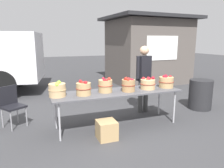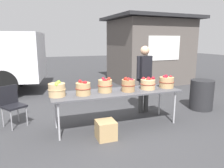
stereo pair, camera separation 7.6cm
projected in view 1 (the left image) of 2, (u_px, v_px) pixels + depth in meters
name	position (u px, v px, depth m)	size (l,w,h in m)	color
ground_plane	(117.00, 125.00, 4.58)	(40.00, 40.00, 0.00)	#38383A
market_table	(117.00, 93.00, 4.44)	(2.70, 0.76, 0.75)	#4C4C51
apple_basket_green_0	(57.00, 90.00, 4.00)	(0.33, 0.33, 0.30)	tan
apple_basket_red_0	(84.00, 89.00, 4.11)	(0.30, 0.30, 0.30)	tan
apple_basket_red_1	(105.00, 86.00, 4.35)	(0.30, 0.30, 0.30)	tan
apple_basket_red_2	(128.00, 85.00, 4.41)	(0.29, 0.29, 0.31)	#A87F51
apple_basket_red_3	(148.00, 84.00, 4.63)	(0.33, 0.33, 0.27)	tan
apple_basket_red_4	(166.00, 82.00, 4.79)	(0.34, 0.34, 0.29)	tan
vendor_adult	(144.00, 74.00, 5.25)	(0.43, 0.27, 1.66)	#3F3F3F
food_kiosk	(148.00, 50.00, 9.13)	(3.67, 3.11, 2.74)	#59514C
folding_chair	(11.00, 103.00, 4.44)	(0.56, 0.56, 0.86)	black
trash_barrel	(200.00, 94.00, 5.63)	(0.59, 0.59, 0.78)	#262628
produce_crate	(107.00, 130.00, 3.93)	(0.35, 0.35, 0.35)	tan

